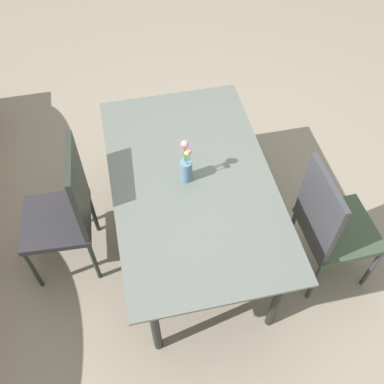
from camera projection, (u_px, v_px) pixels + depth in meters
name	position (u px, v px, depth m)	size (l,w,h in m)	color
ground_plane	(202.00, 238.00, 3.11)	(12.00, 12.00, 0.00)	#756B5B
dining_table	(192.00, 186.00, 2.57)	(1.54, 0.93, 0.71)	#4C514C
chair_near_left	(330.00, 224.00, 2.55)	(0.44, 0.44, 0.96)	#2C3A29
chair_far_side	(66.00, 209.00, 2.60)	(0.44, 0.44, 0.99)	black
flower_vase	(186.00, 165.00, 2.44)	(0.07, 0.07, 0.30)	slate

